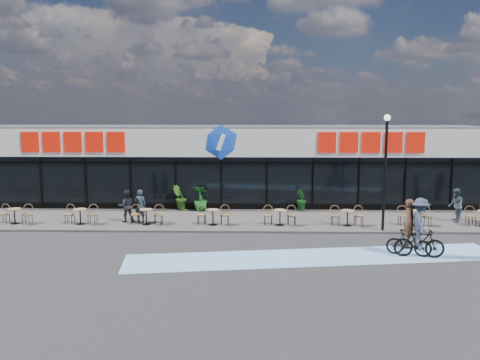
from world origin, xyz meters
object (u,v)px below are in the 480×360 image
object	(u,v)px
patron_left	(140,206)
cyclist_a	(409,235)
potted_plant_right	(301,199)
pedestrian_a	(456,205)
patron_right	(126,206)
lamp_post	(385,162)
cyclist_b	(420,231)
potted_plant_mid	(180,197)
potted_plant_left	(201,198)

from	to	relation	value
patron_left	cyclist_a	bearing A→B (deg)	167.52
potted_plant_right	cyclist_a	distance (m)	8.51
pedestrian_a	patron_right	bearing A→B (deg)	-74.45
lamp_post	patron_left	world-z (taller)	lamp_post
cyclist_a	cyclist_b	bearing A→B (deg)	-35.67
potted_plant_mid	patron_left	bearing A→B (deg)	-116.44
lamp_post	potted_plant_mid	distance (m)	11.04
lamp_post	pedestrian_a	size ratio (longest dim) A/B	3.14
patron_left	potted_plant_left	bearing A→B (deg)	-122.73
potted_plant_left	potted_plant_right	xyz separation A→B (m)	(5.46, 0.18, -0.07)
potted_plant_left	cyclist_b	distance (m)	11.96
potted_plant_mid	patron_right	world-z (taller)	patron_right
cyclist_a	lamp_post	bearing A→B (deg)	90.00
potted_plant_left	cyclist_a	xyz separation A→B (m)	(8.66, -7.70, 0.02)
lamp_post	cyclist_a	bearing A→B (deg)	-90.00
potted_plant_left	potted_plant_mid	bearing A→B (deg)	169.19
pedestrian_a	lamp_post	bearing A→B (deg)	-51.52
potted_plant_left	patron_left	bearing A→B (deg)	-134.05
patron_left	patron_right	distance (m)	0.68
potted_plant_left	pedestrian_a	xyz separation A→B (m)	(12.64, -2.42, 0.15)
potted_plant_mid	cyclist_b	distance (m)	13.00
potted_plant_left	pedestrian_a	bearing A→B (deg)	-10.82
patron_right	potted_plant_mid	bearing A→B (deg)	-146.79
potted_plant_right	patron_right	distance (m)	9.26
patron_left	patron_right	bearing A→B (deg)	16.15
cyclist_b	pedestrian_a	bearing A→B (deg)	56.26
cyclist_b	potted_plant_mid	bearing A→B (deg)	141.21
potted_plant_mid	cyclist_b	bearing A→B (deg)	-38.79
patron_right	cyclist_a	xyz separation A→B (m)	(11.97, -4.92, -0.09)
potted_plant_mid	patron_right	size ratio (longest dim) A/B	0.87
potted_plant_left	patron_left	distance (m)	3.79
pedestrian_a	cyclist_b	bearing A→B (deg)	-19.50
pedestrian_a	cyclist_b	size ratio (longest dim) A/B	0.74
potted_plant_left	patron_right	bearing A→B (deg)	-139.98
lamp_post	potted_plant_mid	bearing A→B (deg)	155.75
patron_left	pedestrian_a	bearing A→B (deg)	-167.53
potted_plant_mid	patron_right	xyz separation A→B (m)	(-2.14, -3.00, 0.10)
potted_plant_left	cyclist_b	world-z (taller)	cyclist_b
potted_plant_left	lamp_post	bearing A→B (deg)	-25.90
cyclist_a	cyclist_b	world-z (taller)	cyclist_b
potted_plant_mid	cyclist_b	size ratio (longest dim) A/B	0.61
potted_plant_left	patron_right	distance (m)	4.32
patron_left	lamp_post	bearing A→B (deg)	-176.16
potted_plant_left	pedestrian_a	world-z (taller)	pedestrian_a
pedestrian_a	patron_left	bearing A→B (deg)	-74.61
cyclist_a	cyclist_b	size ratio (longest dim) A/B	0.97
potted_plant_mid	cyclist_a	world-z (taller)	cyclist_a
potted_plant_right	cyclist_b	world-z (taller)	cyclist_b
potted_plant_mid	potted_plant_right	bearing A→B (deg)	-0.37
patron_left	potted_plant_right	bearing A→B (deg)	-148.96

